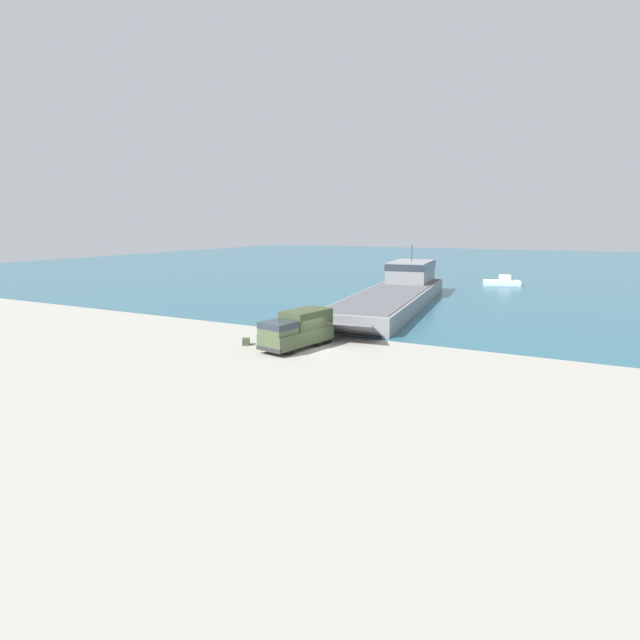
{
  "coord_description": "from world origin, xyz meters",
  "views": [
    {
      "loc": [
        18.57,
        -35.87,
        10.25
      ],
      "look_at": [
        -1.75,
        3.9,
        1.67
      ],
      "focal_mm": 28.0,
      "sensor_mm": 36.0,
      "label": 1
    }
  ],
  "objects": [
    {
      "name": "ground_plane",
      "position": [
        0.0,
        0.0,
        0.0
      ],
      "size": [
        240.0,
        240.0,
        0.0
      ],
      "primitive_type": "plane",
      "color": "#9E998E"
    },
    {
      "name": "water_surface",
      "position": [
        0.0,
        95.61,
        0.0
      ],
      "size": [
        240.0,
        180.0,
        0.01
      ],
      "primitive_type": "cube",
      "color": "#285B70",
      "rests_on": "ground_plane"
    },
    {
      "name": "landing_craft",
      "position": [
        -2.1,
        27.24,
        1.72
      ],
      "size": [
        11.54,
        40.29,
        7.31
      ],
      "rotation": [
        0.0,
        0.0,
        0.1
      ],
      "color": "gray",
      "rests_on": "ground_plane"
    },
    {
      "name": "military_truck",
      "position": [
        -1.76,
        -0.29,
        1.62
      ],
      "size": [
        3.92,
        7.38,
        3.1
      ],
      "rotation": [
        0.0,
        0.0,
        -1.77
      ],
      "color": "#475638",
      "rests_on": "ground_plane"
    },
    {
      "name": "soldier_on_ramp",
      "position": [
        -4.28,
        1.11,
        0.99
      ],
      "size": [
        0.49,
        0.36,
        1.71
      ],
      "rotation": [
        0.0,
        0.0,
        5.02
      ],
      "color": "#6B664C",
      "rests_on": "ground_plane"
    },
    {
      "name": "moored_boat_a",
      "position": [
        7.71,
        54.15,
        0.6
      ],
      "size": [
        6.34,
        3.74,
        1.8
      ],
      "rotation": [
        0.0,
        0.0,
        1.84
      ],
      "color": "white",
      "rests_on": "ground_plane"
    },
    {
      "name": "mooring_bollard",
      "position": [
        -6.85,
        4.46,
        0.41
      ],
      "size": [
        0.28,
        0.28,
        0.76
      ],
      "color": "#333338",
      "rests_on": "ground_plane"
    },
    {
      "name": "cargo_crate",
      "position": [
        -6.22,
        -1.43,
        0.3
      ],
      "size": [
        0.86,
        0.91,
        0.59
      ],
      "primitive_type": "cube",
      "rotation": [
        0.0,
        0.0,
        0.52
      ],
      "color": "#3D4C33",
      "rests_on": "ground_plane"
    }
  ]
}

